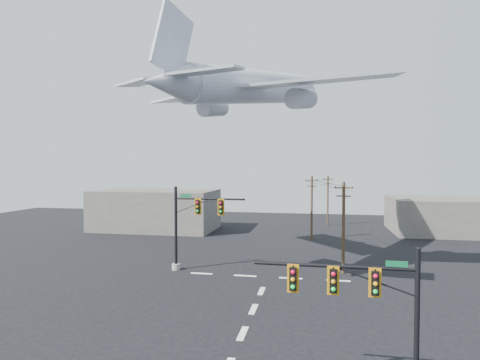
% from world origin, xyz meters
% --- Properties ---
extents(ground, '(120.00, 120.00, 0.00)m').
position_xyz_m(ground, '(0.00, 0.00, 0.00)').
color(ground, black).
rests_on(ground, ground).
extents(lane_markings, '(14.00, 21.20, 0.01)m').
position_xyz_m(lane_markings, '(0.00, 5.33, 0.01)').
color(lane_markings, white).
rests_on(lane_markings, ground).
extents(signal_mast_near, '(7.01, 0.70, 6.36)m').
position_xyz_m(signal_mast_near, '(6.49, -5.30, 3.63)').
color(signal_mast_near, gray).
rests_on(signal_mast_near, ground).
extents(signal_mast_far, '(6.92, 0.86, 7.78)m').
position_xyz_m(signal_mast_far, '(-7.31, 12.80, 4.15)').
color(signal_mast_far, gray).
rests_on(signal_mast_far, ground).
extents(utility_pole_a, '(1.65, 0.35, 8.27)m').
position_xyz_m(utility_pole_a, '(6.53, 14.52, 4.32)').
color(utility_pole_a, '#4A3320').
rests_on(utility_pole_a, ground).
extents(utility_pole_b, '(1.69, 0.28, 8.36)m').
position_xyz_m(utility_pole_b, '(3.52, 30.67, 4.37)').
color(utility_pole_b, '#4A3320').
rests_on(utility_pole_b, ground).
extents(utility_pole_c, '(1.65, 0.34, 8.09)m').
position_xyz_m(utility_pole_c, '(5.92, 43.83, 4.23)').
color(utility_pole_c, '#4A3320').
rests_on(utility_pole_c, ground).
extents(power_lines, '(4.53, 29.32, 0.12)m').
position_xyz_m(power_lines, '(4.89, 29.17, 7.67)').
color(power_lines, black).
extents(airliner, '(25.20, 27.52, 7.56)m').
position_xyz_m(airliner, '(-1.65, 15.36, 17.11)').
color(airliner, silver).
extents(building_left, '(18.00, 10.00, 6.00)m').
position_xyz_m(building_left, '(-20.00, 35.00, 3.00)').
color(building_left, '#68645B').
rests_on(building_left, ground).
extents(building_right, '(14.00, 12.00, 5.00)m').
position_xyz_m(building_right, '(22.00, 40.00, 2.50)').
color(building_right, '#68645B').
rests_on(building_right, ground).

